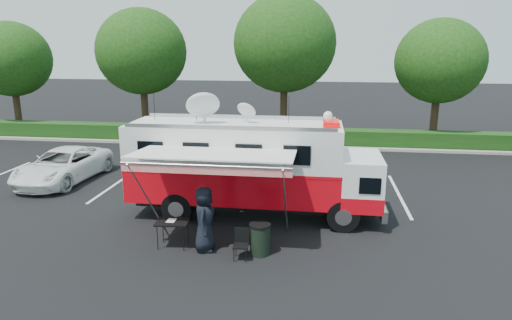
{
  "coord_description": "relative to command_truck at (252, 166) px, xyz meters",
  "views": [
    {
      "loc": [
        2.17,
        -15.14,
        5.93
      ],
      "look_at": [
        0.0,
        0.5,
        1.9
      ],
      "focal_mm": 32.0,
      "sensor_mm": 36.0,
      "label": 1
    }
  ],
  "objects": [
    {
      "name": "ground_plane",
      "position": [
        0.08,
        0.0,
        -1.8
      ],
      "size": [
        120.0,
        120.0,
        0.0
      ],
      "primitive_type": "plane",
      "color": "black",
      "rests_on": "ground"
    },
    {
      "name": "back_border",
      "position": [
        1.22,
        12.9,
        3.2
      ],
      "size": [
        60.0,
        6.14,
        8.87
      ],
      "color": "#9E998E",
      "rests_on": "ground_plane"
    },
    {
      "name": "stall_lines",
      "position": [
        -0.42,
        3.0,
        -1.8
      ],
      "size": [
        24.12,
        5.5,
        0.01
      ],
      "color": "silver",
      "rests_on": "ground_plane"
    },
    {
      "name": "command_truck",
      "position": [
        0.0,
        0.0,
        0.0
      ],
      "size": [
        8.78,
        2.42,
        4.22
      ],
      "color": "black",
      "rests_on": "ground_plane"
    },
    {
      "name": "awning",
      "position": [
        -0.79,
        -2.51,
        0.91
      ],
      "size": [
        4.79,
        2.49,
        2.9
      ],
      "color": "silver",
      "rests_on": "ground_plane"
    },
    {
      "name": "white_suv",
      "position": [
        -8.88,
        2.96,
        -1.8
      ],
      "size": [
        2.74,
        5.3,
        1.43
      ],
      "primitive_type": "imported",
      "rotation": [
        0.0,
        0.0,
        -0.07
      ],
      "color": "white",
      "rests_on": "ground_plane"
    },
    {
      "name": "person",
      "position": [
        -0.95,
        -3.01,
        -1.8
      ],
      "size": [
        0.65,
        0.97,
        1.95
      ],
      "primitive_type": "imported",
      "rotation": [
        0.0,
        0.0,
        1.6
      ],
      "color": "black",
      "rests_on": "ground_plane"
    },
    {
      "name": "folding_table",
      "position": [
        -1.96,
        -2.93,
        -1.03
      ],
      "size": [
        1.02,
        0.76,
        0.82
      ],
      "color": "black",
      "rests_on": "ground_plane"
    },
    {
      "name": "folding_chair",
      "position": [
        0.19,
        -3.38,
        -1.29
      ],
      "size": [
        0.44,
        0.46,
        0.88
      ],
      "color": "black",
      "rests_on": "ground_plane"
    },
    {
      "name": "trash_bin",
      "position": [
        0.69,
        -3.07,
        -1.34
      ],
      "size": [
        0.62,
        0.62,
        0.93
      ],
      "color": "black",
      "rests_on": "ground_plane"
    }
  ]
}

